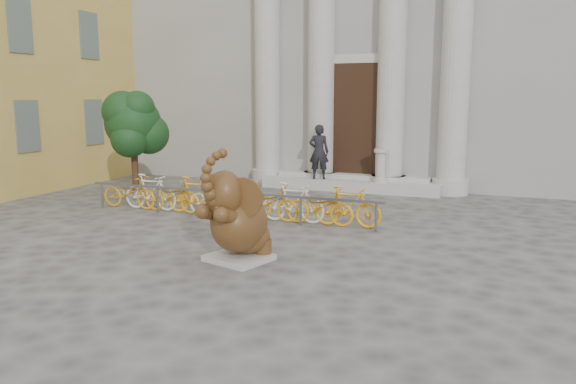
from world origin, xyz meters
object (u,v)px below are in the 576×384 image
at_px(elephant_statue, 237,220).
at_px(bike_rack, 229,198).
at_px(tree, 133,124).
at_px(pedestrian, 319,152).

distance_m(elephant_statue, bike_rack, 4.02).
xyz_separation_m(tree, pedestrian, (4.54, 3.86, -1.01)).
bearing_deg(pedestrian, bike_rack, 68.60).
distance_m(tree, pedestrian, 6.04).
relative_size(bike_rack, tree, 2.52).
height_order(tree, pedestrian, tree).
height_order(bike_rack, pedestrian, pedestrian).
height_order(bike_rack, tree, tree).
bearing_deg(pedestrian, elephant_statue, 85.68).
height_order(elephant_statue, bike_rack, elephant_statue).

